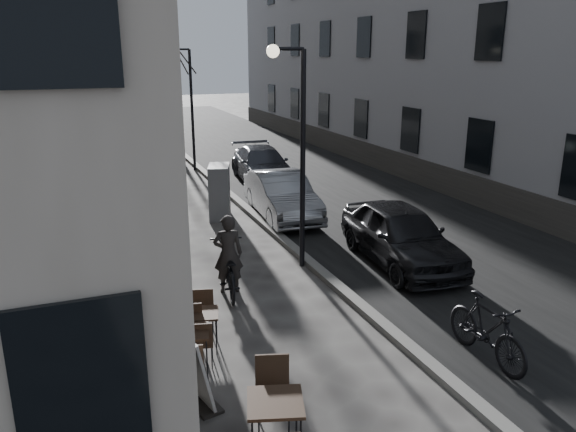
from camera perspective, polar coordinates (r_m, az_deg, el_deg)
ground at (r=8.94m, az=17.21°, el=-18.16°), size 120.00×120.00×0.00m
road at (r=23.82m, az=0.71°, el=4.47°), size 7.30×60.00×0.00m
kerb at (r=22.72m, az=-7.88°, el=3.87°), size 0.25×60.00×0.12m
streetlamp_near at (r=12.64m, az=0.80°, el=8.27°), size 0.90×0.28×5.09m
streetlamp_far at (r=24.13m, az=-10.20°, el=11.96°), size 0.90×0.28×5.09m
tree_near at (r=27.02m, az=-11.52°, el=15.54°), size 2.40×2.40×5.70m
tree_far at (r=32.95m, az=-13.44°, el=15.55°), size 2.40×2.40×5.70m
bistro_set_a at (r=7.43m, az=-1.29°, el=-20.36°), size 0.94×1.75×1.00m
bistro_set_b at (r=9.28m, az=-9.86°, el=-12.99°), size 0.71×1.51×0.86m
bistro_set_c at (r=9.90m, az=-8.70°, el=-11.07°), size 0.72×1.44×0.82m
sign_board at (r=8.45m, az=-9.20°, el=-15.87°), size 0.55×0.74×1.18m
utility_cabinet at (r=17.23m, az=-6.97°, el=2.45°), size 0.91×1.23×1.64m
bicycle at (r=12.02m, az=-6.06°, el=-5.33°), size 1.05×2.08×1.04m
cyclist_rider at (r=11.90m, az=-6.10°, el=-3.84°), size 0.69×0.52×1.71m
pedestrian_near at (r=14.01m, az=-15.05°, el=-1.63°), size 0.91×0.85×1.49m
pedestrian_mid at (r=15.45m, az=-13.77°, el=0.40°), size 1.20×1.10×1.62m
pedestrian_far at (r=16.41m, az=-15.99°, el=1.17°), size 0.96×0.41×1.62m
car_near at (r=13.73m, az=11.40°, el=-1.86°), size 2.05×4.37×1.45m
car_mid at (r=17.24m, az=-0.65°, el=2.12°), size 1.74×4.27×1.38m
car_far at (r=22.05m, az=-2.64°, el=5.23°), size 2.26×4.71×1.32m
moped at (r=9.97m, az=19.56°, el=-10.82°), size 0.54×1.85×1.11m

